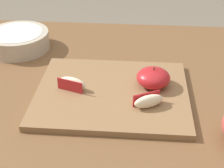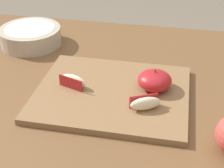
{
  "view_description": "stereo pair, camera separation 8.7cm",
  "coord_description": "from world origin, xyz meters",
  "px_view_note": "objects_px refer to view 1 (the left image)",
  "views": [
    {
      "loc": [
        0.13,
        -0.74,
        1.27
      ],
      "look_at": [
        0.07,
        -0.01,
        0.8
      ],
      "focal_mm": 56.14,
      "sensor_mm": 36.0,
      "label": 1
    },
    {
      "loc": [
        0.22,
        -0.73,
        1.27
      ],
      "look_at": [
        0.07,
        -0.01,
        0.8
      ],
      "focal_mm": 56.14,
      "sensor_mm": 36.0,
      "label": 2
    }
  ],
  "objects_px": {
    "cutting_board": "(112,93)",
    "ceramic_fruit_bowl": "(18,40)",
    "apple_half_skin_up": "(153,78)",
    "apple_wedge_left": "(149,101)",
    "apple_wedge_back": "(72,83)"
  },
  "relations": [
    {
      "from": "apple_half_skin_up",
      "to": "ceramic_fruit_bowl",
      "type": "xyz_separation_m",
      "value": [
        -0.42,
        0.21,
        -0.01
      ]
    },
    {
      "from": "cutting_board",
      "to": "ceramic_fruit_bowl",
      "type": "bearing_deg",
      "value": 142.53
    },
    {
      "from": "cutting_board",
      "to": "apple_half_skin_up",
      "type": "xyz_separation_m",
      "value": [
        0.1,
        0.03,
        0.03
      ]
    },
    {
      "from": "cutting_board",
      "to": "apple_wedge_left",
      "type": "distance_m",
      "value": 0.11
    },
    {
      "from": "apple_wedge_left",
      "to": "ceramic_fruit_bowl",
      "type": "xyz_separation_m",
      "value": [
        -0.41,
        0.31,
        -0.0
      ]
    },
    {
      "from": "apple_half_skin_up",
      "to": "apple_wedge_back",
      "type": "distance_m",
      "value": 0.21
    },
    {
      "from": "cutting_board",
      "to": "ceramic_fruit_bowl",
      "type": "height_order",
      "value": "ceramic_fruit_bowl"
    },
    {
      "from": "apple_half_skin_up",
      "to": "apple_wedge_left",
      "type": "relative_size",
      "value": 1.13
    },
    {
      "from": "apple_half_skin_up",
      "to": "ceramic_fruit_bowl",
      "type": "relative_size",
      "value": 0.44
    },
    {
      "from": "apple_wedge_left",
      "to": "ceramic_fruit_bowl",
      "type": "height_order",
      "value": "ceramic_fruit_bowl"
    },
    {
      "from": "cutting_board",
      "to": "apple_half_skin_up",
      "type": "bearing_deg",
      "value": 17.45
    },
    {
      "from": "apple_half_skin_up",
      "to": "apple_wedge_back",
      "type": "height_order",
      "value": "apple_half_skin_up"
    },
    {
      "from": "ceramic_fruit_bowl",
      "to": "apple_wedge_back",
      "type": "bearing_deg",
      "value": -48.22
    },
    {
      "from": "cutting_board",
      "to": "ceramic_fruit_bowl",
      "type": "xyz_separation_m",
      "value": [
        -0.32,
        0.24,
        0.02
      ]
    },
    {
      "from": "apple_wedge_back",
      "to": "apple_wedge_left",
      "type": "relative_size",
      "value": 1.01
    }
  ]
}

